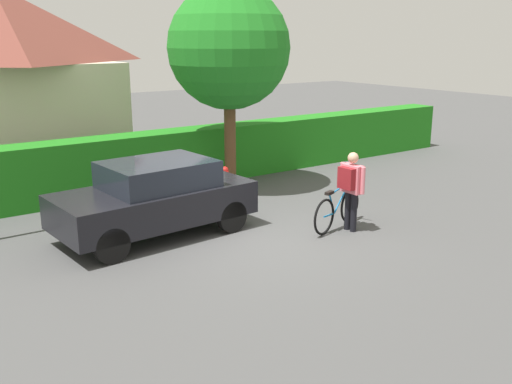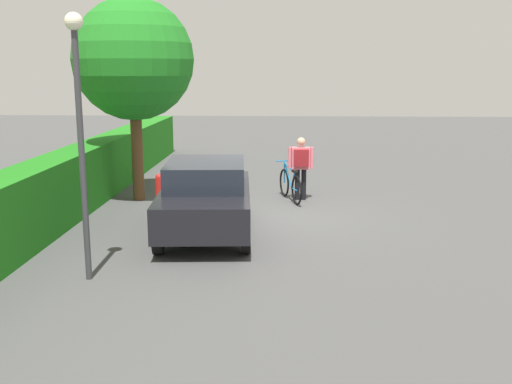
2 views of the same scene
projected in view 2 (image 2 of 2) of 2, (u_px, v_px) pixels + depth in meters
ground_plane at (271, 217)px, 13.96m from camera, size 60.00×60.00×0.00m
hedge_row at (70, 184)px, 14.03m from camera, size 21.73×0.90×1.50m
parked_car_near at (206, 197)px, 12.35m from camera, size 4.06×2.08×1.53m
bicycle at (290, 185)px, 15.59m from camera, size 1.76×0.69×1.00m
person_rider at (301, 162)px, 15.54m from camera, size 0.36×0.67×1.66m
street_lamp at (79, 112)px, 9.27m from camera, size 0.28×0.28×4.27m
tree_kerbside at (133, 60)px, 15.04m from camera, size 3.09×3.09×5.20m
fire_hydrant at (159, 189)px, 15.07m from camera, size 0.20×0.20×0.81m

